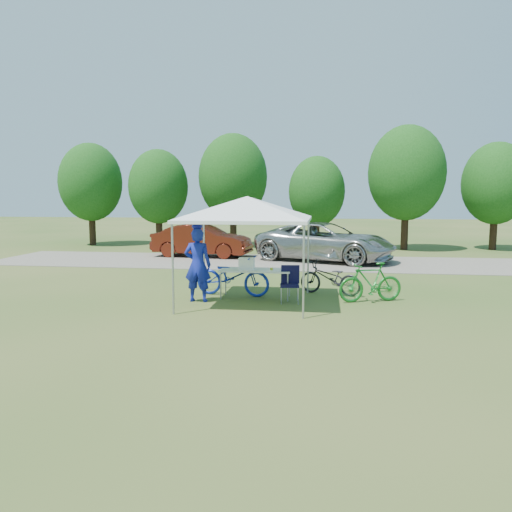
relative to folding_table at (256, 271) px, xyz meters
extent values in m
plane|color=#2D5119|center=(-0.13, -0.64, -0.73)|extent=(100.00, 100.00, 0.00)
cube|color=gray|center=(-0.13, 7.36, -0.72)|extent=(24.00, 5.00, 0.02)
cylinder|color=#A5A5AA|center=(-1.63, -2.14, 0.32)|extent=(0.05, 0.05, 2.10)
cylinder|color=#A5A5AA|center=(1.37, -2.14, 0.32)|extent=(0.05, 0.05, 2.10)
cylinder|color=#A5A5AA|center=(-1.63, 0.86, 0.32)|extent=(0.05, 0.05, 2.10)
cylinder|color=#A5A5AA|center=(1.37, 0.86, 0.32)|extent=(0.05, 0.05, 2.10)
cube|color=white|center=(-0.13, -0.64, 1.41)|extent=(3.15, 3.15, 0.08)
pyramid|color=white|center=(-0.13, -0.64, 2.00)|extent=(4.53, 4.53, 0.55)
cylinder|color=#382314|center=(-11.13, 13.36, 0.21)|extent=(0.36, 0.36, 1.89)
ellipsoid|color=#144711|center=(-11.13, 13.36, 2.78)|extent=(3.46, 3.46, 4.32)
cylinder|color=#382314|center=(-7.13, 13.06, 0.14)|extent=(0.36, 0.36, 1.75)
ellipsoid|color=#144711|center=(-7.13, 13.06, 2.52)|extent=(3.20, 3.20, 4.00)
cylinder|color=#382314|center=(-3.13, 13.66, 0.28)|extent=(0.36, 0.36, 2.03)
ellipsoid|color=#144711|center=(-3.13, 13.66, 3.04)|extent=(3.71, 3.71, 4.64)
cylinder|color=#382314|center=(1.37, 13.46, 0.07)|extent=(0.36, 0.36, 1.61)
ellipsoid|color=#144711|center=(1.37, 13.46, 2.26)|extent=(2.94, 2.94, 3.68)
cylinder|color=#382314|center=(5.87, 13.16, 0.32)|extent=(0.36, 0.36, 2.10)
ellipsoid|color=#144711|center=(5.87, 13.16, 3.17)|extent=(3.84, 3.84, 4.80)
cylinder|color=#382314|center=(10.37, 13.76, 0.18)|extent=(0.36, 0.36, 1.82)
ellipsoid|color=#144711|center=(10.37, 13.76, 2.65)|extent=(3.33, 3.33, 4.16)
cube|color=white|center=(0.00, 0.00, 0.02)|extent=(1.89, 0.79, 0.04)
cylinder|color=#A5A5AA|center=(-0.89, -0.34, -0.37)|extent=(0.04, 0.04, 0.73)
cylinder|color=#A5A5AA|center=(0.89, -0.34, -0.37)|extent=(0.04, 0.04, 0.73)
cylinder|color=#A5A5AA|center=(-0.89, 0.34, -0.37)|extent=(0.04, 0.04, 0.73)
cylinder|color=#A5A5AA|center=(0.89, 0.34, -0.37)|extent=(0.04, 0.04, 0.73)
cube|color=black|center=(0.95, -0.50, -0.28)|extent=(0.53, 0.53, 0.04)
cube|color=black|center=(0.95, -0.27, -0.03)|extent=(0.48, 0.09, 0.48)
cylinder|color=#A5A5AA|center=(0.74, -0.72, -0.52)|extent=(0.02, 0.02, 0.43)
cylinder|color=#A5A5AA|center=(1.16, -0.72, -0.52)|extent=(0.02, 0.02, 0.43)
cylinder|color=#A5A5AA|center=(0.74, -0.29, -0.52)|extent=(0.02, 0.02, 0.43)
cylinder|color=#A5A5AA|center=(1.16, -0.29, -0.52)|extent=(0.02, 0.02, 0.43)
cube|color=white|center=(-0.24, 0.00, 0.18)|extent=(0.40, 0.27, 0.27)
cube|color=white|center=(-0.24, 0.00, 0.33)|extent=(0.42, 0.29, 0.04)
cylinder|color=gold|center=(0.44, -0.05, 0.07)|extent=(0.08, 0.08, 0.06)
imported|color=#131E9B|center=(-1.42, -0.67, 0.23)|extent=(0.71, 0.47, 1.92)
imported|color=#1329A6|center=(-0.67, 0.23, -0.18)|extent=(2.17, 1.01, 1.10)
imported|color=#1A7524|center=(3.02, -0.10, -0.22)|extent=(1.78, 1.01, 1.03)
imported|color=black|center=(1.99, 0.72, -0.27)|extent=(1.88, 1.22, 0.93)
imported|color=#ACACA7|center=(1.86, 8.01, 0.10)|extent=(6.40, 4.58, 1.62)
imported|color=#571A0E|center=(-3.67, 8.75, 0.02)|extent=(4.58, 2.02, 1.46)
camera|label=1|loc=(1.82, -13.11, 1.99)|focal=35.00mm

